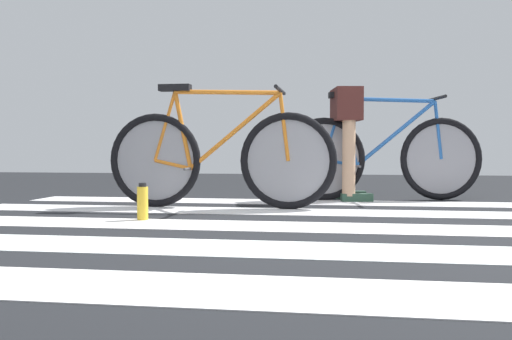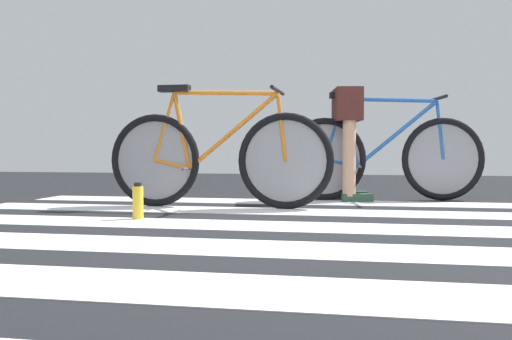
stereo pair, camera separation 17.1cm
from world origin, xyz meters
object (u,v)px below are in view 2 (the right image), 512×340
object	(u,v)px
bicycle_1_of_2	(218,157)
water_bottle	(138,202)
bicycle_2_of_2	(383,156)
cyclist_2_of_2	(348,128)

from	to	relation	value
bicycle_1_of_2	water_bottle	world-z (taller)	bicycle_1_of_2
water_bottle	bicycle_1_of_2	bearing A→B (deg)	67.61
bicycle_2_of_2	cyclist_2_of_2	distance (m)	0.39
bicycle_1_of_2	cyclist_2_of_2	bearing A→B (deg)	41.35
bicycle_2_of_2	water_bottle	size ratio (longest dim) A/B	7.32
water_bottle	bicycle_2_of_2	bearing A→B (deg)	46.45
bicycle_1_of_2	cyclist_2_of_2	world-z (taller)	cyclist_2_of_2
bicycle_2_of_2	water_bottle	xyz separation A→B (m)	(-1.57, -1.65, -0.27)
cyclist_2_of_2	bicycle_1_of_2	bearing A→B (deg)	-149.04
bicycle_2_of_2	water_bottle	world-z (taller)	bicycle_2_of_2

